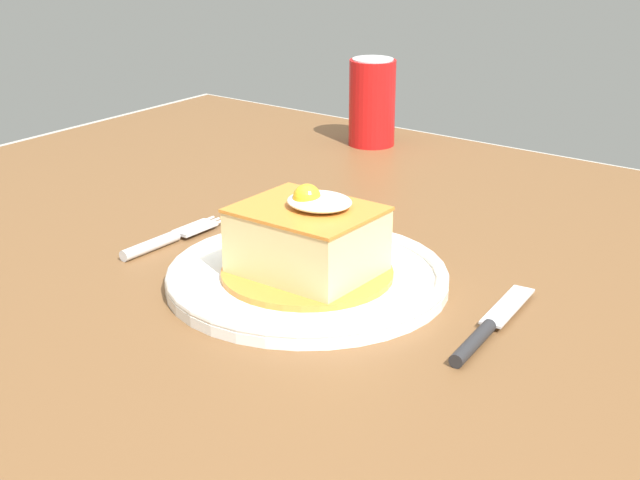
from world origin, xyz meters
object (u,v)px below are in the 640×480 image
object	(u,v)px
main_plate	(307,277)
soda_can	(372,102)
fork	(165,240)
knife	(484,332)

from	to	relation	value
main_plate	soda_can	world-z (taller)	soda_can
main_plate	fork	world-z (taller)	main_plate
fork	soda_can	world-z (taller)	soda_can
knife	soda_can	xyz separation A→B (m)	(-0.42, 0.46, 0.06)
main_plate	fork	size ratio (longest dim) A/B	1.89
main_plate	knife	xyz separation A→B (m)	(0.19, 0.00, -0.00)
main_plate	knife	world-z (taller)	main_plate
main_plate	soda_can	xyz separation A→B (m)	(-0.23, 0.46, 0.05)
main_plate	knife	size ratio (longest dim) A/B	1.61
fork	knife	world-z (taller)	same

